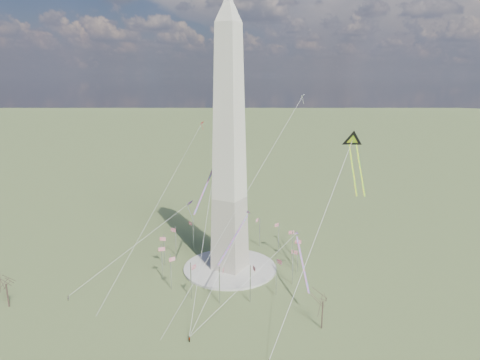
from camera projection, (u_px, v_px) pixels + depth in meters
The scene contains 15 objects.
ground at pixel (230, 269), 166.38m from camera, with size 2000.00×2000.00×0.00m, color #4C5F2F.
plaza at pixel (230, 268), 166.29m from camera, with size 36.00×36.00×0.80m, color #B2B0A2.
washington_monument at pixel (229, 147), 155.01m from camera, with size 15.56×15.56×100.00m.
flagpole_ring at pixel (230, 251), 164.66m from camera, with size 54.40×54.40×13.00m.
tree_near at pixel (323, 299), 125.02m from camera, with size 7.58×7.58×13.26m.
tree_far at pixel (6, 282), 137.09m from camera, with size 6.93×6.93×12.13m.
person_west at pixel (68, 298), 142.74m from camera, with size 0.88×0.68×1.80m, color gray.
person_centre at pixel (189, 339), 120.44m from camera, with size 1.02×0.42×1.73m, color gray.
kite_delta_black at pixel (353, 143), 145.63m from camera, with size 13.73×21.87×18.09m.
kite_diamond_purple at pixel (190, 205), 175.29m from camera, with size 2.12×3.25×9.86m.
kite_streamer_left at pixel (238, 231), 143.23m from camera, with size 2.05×19.40×13.31m.
kite_streamer_mid at pixel (208, 180), 160.33m from camera, with size 6.02×22.29×15.47m.
kite_streamer_right at pixel (301, 254), 144.46m from camera, with size 12.13×17.10×13.63m.
kite_small_red at pixel (202, 124), 206.42m from camera, with size 1.36×2.05×4.40m.
kite_small_white at pixel (303, 97), 179.82m from camera, with size 1.24×1.92×4.21m.
Camera 1 is at (77.18, -132.65, 73.10)m, focal length 32.00 mm.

